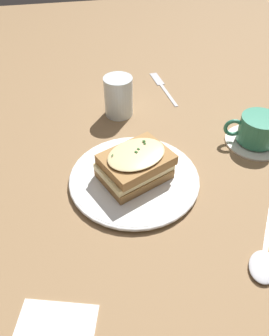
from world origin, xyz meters
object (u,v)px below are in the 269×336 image
at_px(dinner_plate, 134,179).
at_px(teacup_with_saucer, 257,132).
at_px(fork, 161,84).
at_px(spoon, 264,262).
at_px(sandwich, 135,166).
at_px(water_glass, 118,97).

height_order(dinner_plate, teacup_with_saucer, teacup_with_saucer).
xyz_separation_m(fork, spoon, (-0.60, -0.02, 0.00)).
bearing_deg(spoon, sandwich, -19.42).
xyz_separation_m(teacup_with_saucer, spoon, (-0.29, 0.13, -0.03)).
distance_m(dinner_plate, spoon, 0.28).
bearing_deg(teacup_with_saucer, dinner_plate, 29.69).
bearing_deg(spoon, water_glass, -37.62).
relative_size(dinner_plate, water_glass, 2.63).
distance_m(teacup_with_saucer, spoon, 0.32).
bearing_deg(water_glass, fork, -49.65).
bearing_deg(fork, dinner_plate, -117.79).
distance_m(sandwich, spoon, 0.28).
bearing_deg(spoon, fork, -54.80).
distance_m(dinner_plate, sandwich, 0.04).
relative_size(teacup_with_saucer, fork, 0.73).
distance_m(sandwich, fork, 0.40).
distance_m(teacup_with_saucer, water_glass, 0.34).
xyz_separation_m(water_glass, spoon, (-0.47, -0.16, -0.05)).
xyz_separation_m(sandwich, spoon, (-0.22, -0.17, -0.04)).
bearing_deg(fork, water_glass, -145.12).
relative_size(water_glass, spoon, 0.61).
xyz_separation_m(dinner_plate, water_glass, (0.25, -0.01, 0.04)).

